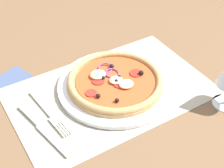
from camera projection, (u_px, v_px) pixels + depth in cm
name	position (u px, v px, depth cm)	size (l,w,h in cm)	color
ground_plane	(110.00, 96.00, 86.76)	(190.00, 140.00, 2.40)	brown
placemat	(110.00, 92.00, 85.85)	(50.54, 31.72, 0.40)	#A39984
plate	(115.00, 86.00, 86.48)	(29.80, 29.80, 1.10)	white
pizza	(115.00, 81.00, 85.42)	(24.83, 24.83, 2.66)	tan
fork	(50.00, 115.00, 78.99)	(3.37, 18.06, 0.44)	silver
knife	(44.00, 129.00, 75.42)	(5.59, 19.93, 0.62)	silver
napkin	(11.00, 83.00, 88.57)	(11.13, 10.02, 0.36)	#425175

